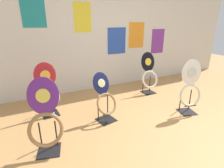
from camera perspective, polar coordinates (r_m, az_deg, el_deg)
ground_plane at (r=2.79m, az=20.56°, el=-16.04°), size 14.00×14.00×0.00m
wall_back at (r=4.30m, az=-1.99°, el=15.99°), size 8.00×0.07×2.60m
toilet_seat_display_crimson_swirl at (r=3.20m, az=-20.32°, el=-2.06°), size 0.39×0.30×0.94m
toilet_seat_display_purple_note at (r=2.32m, az=-20.99°, el=-10.90°), size 0.46×0.39×0.96m
toilet_seat_display_jazz_black at (r=4.09m, az=12.01°, el=2.90°), size 0.42×0.30×0.93m
toilet_seat_display_navy_moon at (r=2.87m, az=-2.43°, el=-4.68°), size 0.40×0.40×0.80m
toilet_seat_display_white_plain at (r=3.37m, az=24.18°, el=-1.26°), size 0.43×0.35×0.98m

